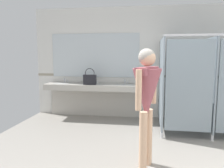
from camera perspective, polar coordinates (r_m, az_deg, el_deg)
The scene contains 8 objects.
wall_back at distance 5.85m, azimuth 12.72°, elevation 5.15°, with size 6.60×0.12×2.76m, color silver.
wall_back_tile_band at distance 5.81m, azimuth 12.67°, elevation 1.90°, with size 6.60×0.01×0.06m, color #9E937F.
vanity_counter at distance 5.81m, azimuth -4.62°, elevation -2.13°, with size 2.36×0.55×0.97m.
mirror_panel at distance 5.92m, azimuth -4.27°, elevation 7.10°, with size 2.26×0.02×1.10m, color silver.
bathroom_stalls at distance 4.99m, azimuth 22.80°, elevation 0.26°, with size 1.90×1.50×1.95m.
person_standing at distance 3.18m, azimuth 8.59°, elevation -2.35°, with size 0.53×0.54×1.67m.
handbag at distance 5.56m, azimuth -5.53°, elevation 1.25°, with size 0.31×0.10×0.40m.
soap_dispenser at distance 5.88m, azimuth -5.95°, elevation 1.04°, with size 0.07×0.07×0.19m.
Camera 1 is at (-0.37, -2.63, 1.60)m, focal length 36.81 mm.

